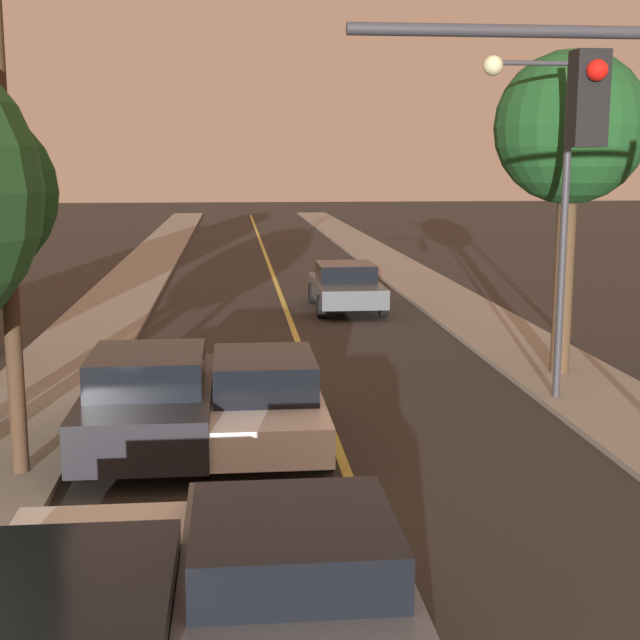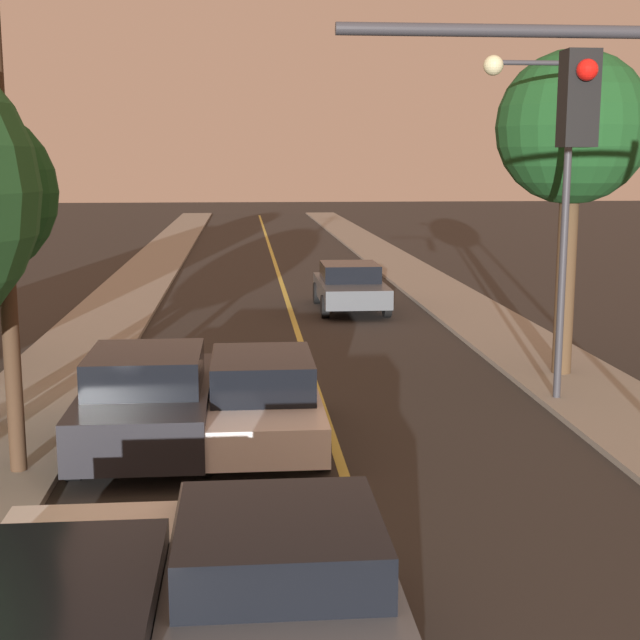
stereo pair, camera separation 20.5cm
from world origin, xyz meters
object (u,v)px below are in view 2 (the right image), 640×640
object	(u,v)px
tree_right_near	(573,131)
car_outer_lane_second	(148,400)
car_near_lane_second	(262,398)
utility_pole_left	(1,186)
streetlamp_right	(545,180)
car_far_oncoming	(350,286)
car_near_lane_front	(280,593)
car_outer_lane_front	(57,640)

from	to	relation	value
tree_right_near	car_outer_lane_second	bearing A→B (deg)	-153.87
car_near_lane_second	utility_pole_left	bearing A→B (deg)	-159.74
car_near_lane_second	streetlamp_right	xyz separation A→B (m)	(5.27, 1.99, 3.49)
streetlamp_right	car_near_lane_second	bearing A→B (deg)	-159.35
car_far_oncoming	streetlamp_right	distance (m)	11.98
car_far_oncoming	car_near_lane_front	bearing A→B (deg)	81.39
car_near_lane_front	car_far_oncoming	distance (m)	20.31
car_near_lane_second	utility_pole_left	world-z (taller)	utility_pole_left
car_near_lane_front	car_outer_lane_second	bearing A→B (deg)	105.27
car_outer_lane_front	streetlamp_right	bearing A→B (deg)	52.58
car_outer_lane_front	car_outer_lane_second	distance (m)	7.16
utility_pole_left	tree_right_near	world-z (taller)	utility_pole_left
car_outer_lane_front	tree_right_near	distance (m)	14.67
car_near_lane_second	tree_right_near	bearing A→B (deg)	31.29
car_near_lane_second	car_far_oncoming	world-z (taller)	car_near_lane_second
car_outer_lane_second	car_far_oncoming	distance (m)	14.23
car_far_oncoming	utility_pole_left	world-z (taller)	utility_pole_left
car_near_lane_second	car_outer_lane_second	world-z (taller)	car_outer_lane_second
car_outer_lane_front	car_far_oncoming	xyz separation A→B (m)	(4.88, 20.52, 0.02)
car_outer_lane_front	car_far_oncoming	bearing A→B (deg)	76.63
car_near_lane_front	utility_pole_left	world-z (taller)	utility_pole_left
car_near_lane_second	utility_pole_left	size ratio (longest dim) A/B	0.59
car_near_lane_front	car_outer_lane_front	xyz separation A→B (m)	(-1.83, -0.44, -0.11)
car_near_lane_second	tree_right_near	world-z (taller)	tree_right_near
car_outer_lane_front	utility_pole_left	bearing A→B (deg)	106.50
car_outer_lane_front	utility_pole_left	xyz separation A→B (m)	(-1.77, 5.97, 3.51)
car_outer_lane_second	car_far_oncoming	bearing A→B (deg)	69.96
car_outer_lane_second	streetlamp_right	bearing A→B (deg)	16.66
streetlamp_right	utility_pole_left	bearing A→B (deg)	-159.51
car_near_lane_front	car_outer_lane_second	world-z (taller)	car_outer_lane_second
streetlamp_right	tree_right_near	distance (m)	2.49
car_outer_lane_second	car_far_oncoming	size ratio (longest dim) A/B	0.98
car_near_lane_second	streetlamp_right	world-z (taller)	streetlamp_right
car_outer_lane_second	streetlamp_right	world-z (taller)	streetlamp_right
car_near_lane_front	tree_right_near	size ratio (longest dim) A/B	0.60
car_near_lane_front	tree_right_near	world-z (taller)	tree_right_near
car_near_lane_front	car_outer_lane_front	size ratio (longest dim) A/B	0.82
streetlamp_right	tree_right_near	size ratio (longest dim) A/B	0.95
car_outer_lane_second	tree_right_near	xyz separation A→B (m)	(8.31, 4.08, 4.38)
car_outer_lane_second	utility_pole_left	bearing A→B (deg)	-146.07
car_far_oncoming	utility_pole_left	bearing A→B (deg)	65.47
car_outer_lane_front	streetlamp_right	size ratio (longest dim) A/B	0.77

